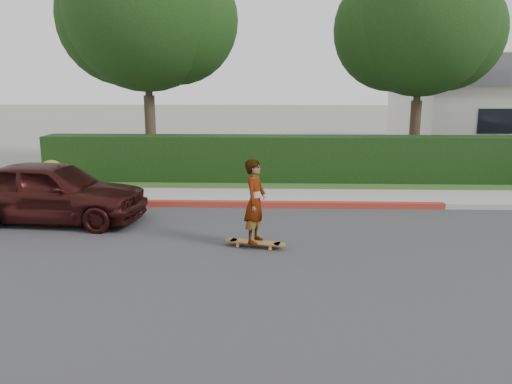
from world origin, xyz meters
TOP-DOWN VIEW (x-y plane):
  - ground at (0.00, 0.00)m, footprint 120.00×120.00m
  - road at (0.00, 0.00)m, footprint 60.00×8.00m
  - curb_far at (0.00, 4.10)m, footprint 60.00×0.20m
  - curb_red_section at (-5.00, 4.10)m, footprint 12.00×0.21m
  - sidewalk_far at (0.00, 5.00)m, footprint 60.00×1.60m
  - planting_strip at (0.00, 6.60)m, footprint 60.00×1.60m
  - hedge at (-3.00, 7.20)m, footprint 15.00×1.00m
  - flowering_shrub at (-10.01, 6.74)m, footprint 1.40×1.00m
  - tree_left at (-7.51, 8.69)m, footprint 5.99×5.21m
  - tree_center at (1.49, 9.19)m, footprint 5.66×4.84m
  - skateboard at (-3.68, 0.92)m, footprint 1.24×0.51m
  - skateboarder at (-3.68, 0.92)m, footprint 0.54×0.68m
  - car_maroon at (-8.36, 2.58)m, footprint 4.34×2.04m

SIDE VIEW (x-z plane):
  - ground at x=0.00m, z-range 0.00..0.00m
  - road at x=0.00m, z-range 0.00..0.01m
  - planting_strip at x=0.00m, z-range 0.00..0.10m
  - sidewalk_far at x=0.00m, z-range 0.00..0.12m
  - curb_far at x=0.00m, z-range 0.00..0.15m
  - curb_red_section at x=-5.00m, z-range 0.00..0.15m
  - skateboard at x=-3.68m, z-range 0.05..0.16m
  - flowering_shrub at x=-10.01m, z-range -0.12..0.78m
  - car_maroon at x=-8.36m, z-range 0.00..1.44m
  - hedge at x=-3.00m, z-range 0.00..1.50m
  - skateboarder at x=-3.68m, z-range 0.12..1.74m
  - tree_center at x=1.49m, z-range 1.18..8.62m
  - tree_left at x=-7.51m, z-range 1.26..9.26m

